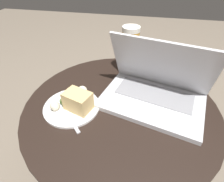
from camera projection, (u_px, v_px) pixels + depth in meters
The scene contains 6 objects.
ground_plane at pixel (118, 168), 0.98m from camera, with size 6.00×6.00×0.00m, color #726656.
table at pixel (120, 123), 0.74m from camera, with size 0.74×0.74×0.50m.
laptop at pixel (155, 89), 0.66m from camera, with size 0.43×0.33×0.24m.
beer_glass at pixel (129, 51), 0.78m from camera, with size 0.08×0.08×0.22m.
snack_plate at pixel (74, 102), 0.64m from camera, with size 0.21×0.21×0.08m.
fork at pixel (66, 112), 0.63m from camera, with size 0.15×0.15×0.01m.
Camera 1 is at (0.07, -0.49, 0.95)m, focal length 28.00 mm.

